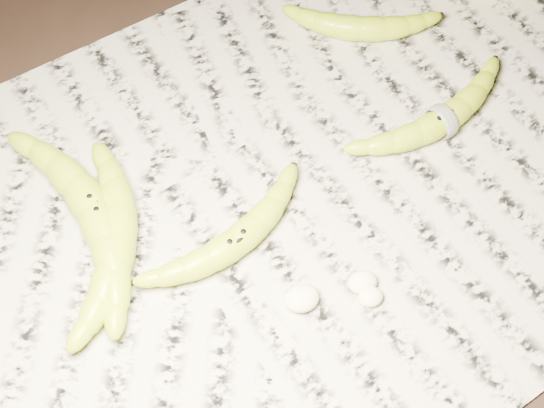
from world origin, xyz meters
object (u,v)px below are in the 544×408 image
object	(u,v)px
banana_left_a	(94,211)
banana_upper_a	(361,26)
banana_center	(236,240)
banana_taped	(442,120)
banana_left_b	(117,239)

from	to	relation	value
banana_left_a	banana_upper_a	distance (m)	0.40
banana_left_a	banana_center	xyz separation A→B (m)	(0.13, -0.08, -0.00)
banana_left_a	banana_taped	bearing A→B (deg)	-102.62
banana_center	banana_upper_a	bearing A→B (deg)	23.10
banana_left_a	banana_taped	xyz separation A→B (m)	(0.40, -0.01, -0.00)
banana_upper_a	banana_left_a	bearing A→B (deg)	-134.15
banana_left_b	banana_taped	bearing A→B (deg)	-66.57
banana_taped	banana_upper_a	xyz separation A→B (m)	(-0.03, 0.16, -0.00)
banana_taped	banana_upper_a	distance (m)	0.16
banana_left_a	banana_left_b	size ratio (longest dim) A/B	1.18
banana_taped	banana_upper_a	world-z (taller)	same
banana_left_b	banana_center	world-z (taller)	banana_left_b
banana_left_b	banana_upper_a	bearing A→B (deg)	-42.41
banana_left_b	banana_center	bearing A→B (deg)	-90.38
banana_taped	banana_upper_a	size ratio (longest dim) A/B	1.19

